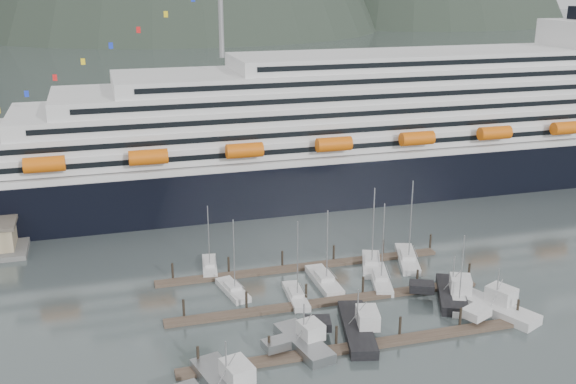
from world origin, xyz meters
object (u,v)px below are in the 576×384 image
object	(u,v)px
sailboat_b	(296,297)
sailboat_d	(380,279)
trawler_b	(303,341)
sailboat_e	(210,267)
trawler_d	(495,307)
cruise_ship	(399,134)
sailboat_g	(407,259)
trawler_c	(356,327)
sailboat_h	(458,302)
sailboat_c	(324,281)
trawler_e	(451,293)
sailboat_f	(371,265)
sailboat_a	(233,290)

from	to	relation	value
sailboat_b	sailboat_d	world-z (taller)	sailboat_d
trawler_b	sailboat_e	bearing A→B (deg)	2.88
sailboat_b	trawler_b	xyz separation A→B (m)	(-3.12, -13.45, 0.48)
trawler_d	cruise_ship	bearing A→B (deg)	-36.64
sailboat_g	trawler_d	bearing A→B (deg)	-150.58
sailboat_b	trawler_c	size ratio (longest dim) A/B	0.91
sailboat_h	sailboat_c	bearing A→B (deg)	76.80
sailboat_g	trawler_e	xyz separation A→B (m)	(0.19, -14.28, 0.51)
sailboat_c	sailboat_f	size ratio (longest dim) A/B	0.89
sailboat_b	sailboat_h	bearing A→B (deg)	-106.72
trawler_c	trawler_b	bearing A→B (deg)	114.26
sailboat_d	sailboat_f	distance (m)	5.66
sailboat_c	trawler_c	xyz separation A→B (m)	(-0.89, -15.69, 0.47)
sailboat_d	sailboat_e	xyz separation A→B (m)	(-25.01, 12.37, -0.03)
sailboat_g	cruise_ship	bearing A→B (deg)	-4.36
cruise_ship	sailboat_a	world-z (taller)	cruise_ship
trawler_b	trawler_c	bearing A→B (deg)	-90.97
cruise_ship	trawler_e	xyz separation A→B (m)	(-16.88, -55.66, -11.09)
cruise_ship	trawler_e	bearing A→B (deg)	-106.87
sailboat_c	sailboat_e	bearing A→B (deg)	56.71
sailboat_f	trawler_b	size ratio (longest dim) A/B	1.31
trawler_c	trawler_d	xyz separation A→B (m)	(21.21, -0.17, 0.04)
trawler_e	sailboat_f	bearing A→B (deg)	50.25
sailboat_c	sailboat_g	world-z (taller)	sailboat_g
sailboat_a	sailboat_d	bearing A→B (deg)	-107.52
sailboat_h	sailboat_a	bearing A→B (deg)	90.24
cruise_ship	trawler_d	size ratio (longest dim) A/B	16.10
trawler_b	trawler_d	bearing A→B (deg)	-99.31
trawler_c	cruise_ship	bearing A→B (deg)	-16.04
sailboat_g	trawler_d	xyz separation A→B (m)	(4.02, -20.01, 0.50)
trawler_c	trawler_d	size ratio (longest dim) A/B	1.11
sailboat_a	trawler_d	world-z (taller)	sailboat_a
cruise_ship	trawler_b	distance (m)	76.49
sailboat_b	sailboat_g	size ratio (longest dim) A/B	0.86
sailboat_c	sailboat_f	distance (m)	10.32
cruise_ship	trawler_e	size ratio (longest dim) A/B	17.12
sailboat_c	trawler_e	distance (m)	19.36
sailboat_f	sailboat_d	bearing A→B (deg)	-167.79
sailboat_d	sailboat_g	distance (m)	9.62
trawler_c	sailboat_d	bearing A→B (deg)	-21.46
sailboat_f	sailboat_a	bearing A→B (deg)	118.02
sailboat_b	sailboat_h	distance (m)	23.85
trawler_c	sailboat_f	bearing A→B (deg)	-15.07
sailboat_c	sailboat_g	size ratio (longest dim) A/B	0.86
sailboat_g	trawler_e	size ratio (longest dim) A/B	1.24
sailboat_b	sailboat_d	distance (m)	14.62
sailboat_a	sailboat_g	world-z (taller)	sailboat_g
sailboat_c	sailboat_g	bearing A→B (deg)	-75.99
sailboat_b	trawler_e	xyz separation A→B (m)	(22.25, -6.33, 0.54)
trawler_d	sailboat_f	bearing A→B (deg)	3.96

